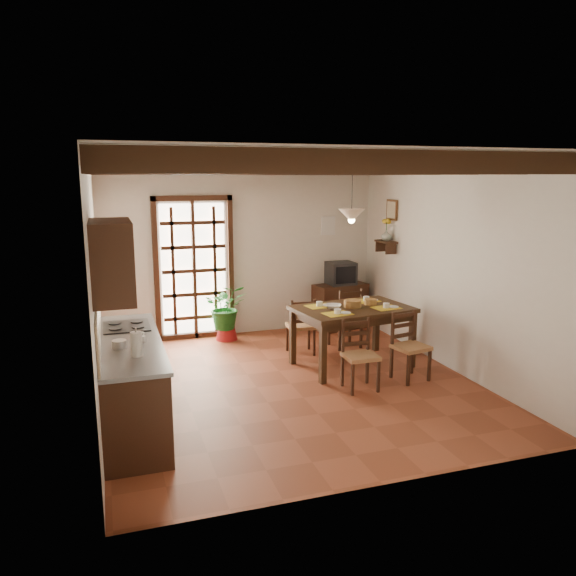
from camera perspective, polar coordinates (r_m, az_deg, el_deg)
name	(u,v)px	position (r m, az deg, el deg)	size (l,w,h in m)	color
ground_plane	(290,383)	(7.19, 0.24, -9.67)	(5.00, 5.00, 0.00)	brown
room_shell	(290,240)	(6.76, 0.25, 4.86)	(4.52, 5.02, 2.81)	silver
ceiling_beams	(291,166)	(6.72, 0.26, 12.29)	(4.50, 4.34, 0.20)	black
french_door	(194,266)	(9.03, -9.53, 2.23)	(1.26, 0.11, 2.32)	white
kitchen_counter	(131,382)	(6.14, -15.69, -9.13)	(0.64, 2.25, 1.38)	black
upper_cabinet	(112,261)	(5.12, -17.47, 2.65)	(0.35, 0.80, 0.70)	black
range_hood	(113,255)	(6.38, -17.38, 3.21)	(0.38, 0.60, 0.54)	white
counter_items	(128,334)	(6.08, -15.97, -4.55)	(0.50, 1.43, 0.25)	black
dining_table	(352,315)	(7.69, 6.56, -2.72)	(1.64, 1.18, 0.83)	#311E10
chair_near_left	(360,368)	(6.99, 7.30, -8.06)	(0.40, 0.38, 0.85)	#A57045
chair_near_right	(410,359)	(7.41, 12.26, -7.03)	(0.47, 0.45, 0.88)	#A57045
chair_far_left	(301,336)	(8.27, 1.31, -4.91)	(0.43, 0.41, 0.84)	#A57045
chair_far_right	(345,328)	(8.63, 5.85, -4.10)	(0.46, 0.44, 0.93)	#A57045
table_setting	(353,299)	(7.64, 6.60, -1.14)	(1.11, 0.74, 0.10)	gold
table_bowl	(333,306)	(7.56, 4.62, -1.88)	(0.22, 0.22, 0.05)	white
sideboard	(340,306)	(9.64, 5.32, -1.87)	(0.91, 0.41, 0.77)	black
crt_tv	(341,273)	(9.52, 5.40, 1.51)	(0.45, 0.42, 0.38)	black
fuse_box	(328,226)	(9.60, 4.09, 6.35)	(0.25, 0.03, 0.32)	white
plant_pot	(227,333)	(9.06, -6.25, -4.56)	(0.35, 0.35, 0.21)	maroon
potted_plant	(226,305)	(8.94, -6.31, -1.72)	(1.69, 1.45, 1.88)	#144C19
wall_shelf	(386,244)	(9.10, 9.92, 4.42)	(0.20, 0.42, 0.20)	black
shelf_vase	(386,235)	(9.09, 9.95, 5.29)	(0.15, 0.15, 0.15)	#B2BFB2
shelf_flowers	(387,222)	(9.07, 10.00, 6.60)	(0.14, 0.14, 0.36)	gold
framed_picture	(392,210)	(9.09, 10.50, 7.81)	(0.03, 0.32, 0.32)	brown
pendant_lamp	(352,214)	(7.57, 6.48, 7.47)	(0.36, 0.36, 0.84)	black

